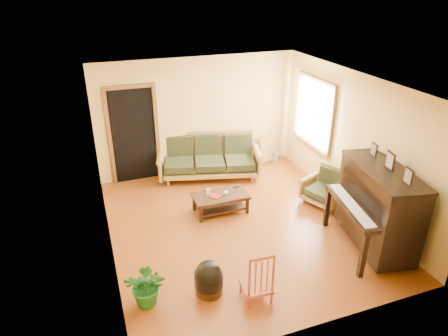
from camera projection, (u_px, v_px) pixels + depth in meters
name	position (u px, v px, depth m)	size (l,w,h in m)	color
floor	(239.00, 225.00, 7.29)	(5.00, 5.00, 0.00)	#682F0D
doorway	(134.00, 136.00, 8.50)	(1.08, 0.16, 2.05)	black
window	(315.00, 113.00, 8.41)	(0.12, 1.36, 1.46)	white
sofa	(209.00, 158.00, 8.82)	(2.23, 0.93, 0.95)	#A17D3B
coffee_table	(220.00, 203.00, 7.62)	(1.03, 0.56, 0.38)	black
armchair	(323.00, 187.00, 7.80)	(0.71, 0.74, 0.74)	#A17D3B
piano	(377.00, 209.00, 6.42)	(0.95, 1.62, 1.43)	black
footstool	(209.00, 281.00, 5.66)	(0.41, 0.41, 0.39)	black
red_chair	(257.00, 274.00, 5.46)	(0.39, 0.43, 0.84)	maroon
leaning_frame	(268.00, 149.00, 9.66)	(0.50, 0.11, 0.66)	#B0933A
ceramic_crock	(275.00, 156.00, 9.80)	(0.18, 0.18, 0.23)	#2E4E8C
potted_plant	(147.00, 285.00, 5.42)	(0.57, 0.49, 0.63)	#19591A
book	(212.00, 198.00, 7.39)	(0.16, 0.22, 0.02)	maroon
candle	(209.00, 192.00, 7.52)	(0.07, 0.07, 0.11)	white
glass_jar	(226.00, 193.00, 7.53)	(0.09, 0.09, 0.06)	white
remote	(236.00, 187.00, 7.79)	(0.13, 0.04, 0.01)	black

